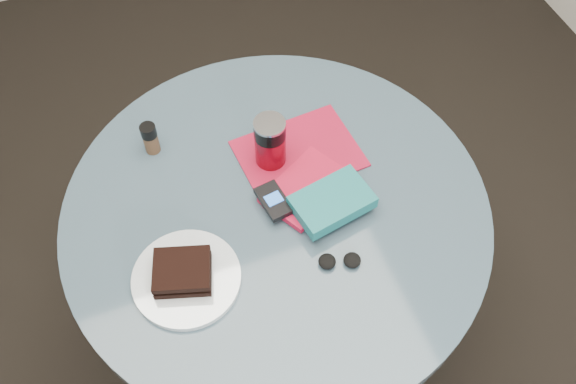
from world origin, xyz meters
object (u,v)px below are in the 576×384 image
object	(u,v)px
sandwich	(182,272)
magazine	(299,154)
table	(277,242)
mp3_player	(274,201)
red_book	(306,188)
pepper_grinder	(150,138)
headphones	(340,261)
novel	(332,202)
soda_can	(270,142)
plate	(187,279)

from	to	relation	value
sandwich	magazine	xyz separation A→B (m)	(0.36, 0.23, -0.03)
table	mp3_player	distance (m)	0.19
magazine	red_book	distance (m)	0.11
pepper_grinder	headphones	size ratio (longest dim) A/B	0.87
sandwich	red_book	size ratio (longest dim) A/B	0.73
novel	mp3_player	xyz separation A→B (m)	(-0.12, 0.06, -0.01)
magazine	headphones	xyz separation A→B (m)	(-0.03, -0.31, 0.01)
novel	mp3_player	bearing A→B (deg)	144.74
soda_can	magazine	world-z (taller)	soda_can
table	mp3_player	size ratio (longest dim) A/B	9.62
table	novel	distance (m)	0.24
plate	headphones	bearing A→B (deg)	-14.06
pepper_grinder	novel	distance (m)	0.47
novel	headphones	bearing A→B (deg)	-116.09
plate	soda_can	size ratio (longest dim) A/B	1.67
pepper_grinder	magazine	xyz separation A→B (m)	(0.33, -0.14, -0.04)
red_book	headphones	xyz separation A→B (m)	(-0.00, -0.20, -0.00)
novel	soda_can	bearing A→B (deg)	102.62
table	soda_can	size ratio (longest dim) A/B	7.09
sandwich	table	bearing A→B (deg)	22.08
novel	pepper_grinder	bearing A→B (deg)	125.99
mp3_player	headphones	bearing A→B (deg)	-65.90
red_book	novel	bearing A→B (deg)	-93.71
plate	magazine	bearing A→B (deg)	33.22
plate	pepper_grinder	size ratio (longest dim) A/B	2.68
plate	magazine	world-z (taller)	plate
pepper_grinder	novel	size ratio (longest dim) A/B	0.50
soda_can	mp3_player	distance (m)	0.14
table	pepper_grinder	world-z (taller)	pepper_grinder
pepper_grinder	headphones	distance (m)	0.55
red_book	mp3_player	bearing A→B (deg)	161.51
table	pepper_grinder	xyz separation A→B (m)	(-0.22, 0.27, 0.21)
soda_can	magazine	xyz separation A→B (m)	(0.07, -0.01, -0.07)
pepper_grinder	mp3_player	xyz separation A→B (m)	(0.22, -0.27, -0.02)
table	magazine	bearing A→B (deg)	49.73
table	magazine	size ratio (longest dim) A/B	3.48
table	headphones	bearing A→B (deg)	-66.80
pepper_grinder	mp3_player	size ratio (longest dim) A/B	0.85
magazine	novel	world-z (taller)	novel
sandwich	red_book	world-z (taller)	sandwich
sandwich	headphones	xyz separation A→B (m)	(0.33, -0.08, -0.03)
magazine	table	bearing A→B (deg)	-134.43
sandwich	novel	bearing A→B (deg)	7.33
headphones	pepper_grinder	bearing A→B (deg)	123.63
magazine	headphones	size ratio (longest dim) A/B	2.83
sandwich	mp3_player	bearing A→B (deg)	22.79
sandwich	headphones	bearing A→B (deg)	-14.38
plate	headphones	distance (m)	0.33
mp3_player	red_book	bearing A→B (deg)	10.28
table	magazine	world-z (taller)	magazine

